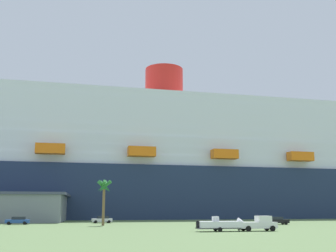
{
  "coord_description": "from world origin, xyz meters",
  "views": [
    {
      "loc": [
        -19.57,
        -77.36,
        3.33
      ],
      "look_at": [
        -8.16,
        23.78,
        23.61
      ],
      "focal_mm": 44.14,
      "sensor_mm": 36.0,
      "label": 1
    }
  ],
  "objects": [
    {
      "name": "parked_car_blue_suv",
      "position": [
        -40.52,
        12.41,
        0.83
      ],
      "size": [
        4.81,
        2.39,
        1.58
      ],
      "color": "#264C99",
      "rests_on": "ground_plane"
    },
    {
      "name": "cruise_ship",
      "position": [
        21.09,
        65.64,
        16.12
      ],
      "size": [
        224.68,
        61.15,
        59.89
      ],
      "color": "#1E2D4C",
      "rests_on": "ground_plane"
    },
    {
      "name": "parked_car_black_coupe",
      "position": [
        12.3,
        6.33,
        0.83
      ],
      "size": [
        4.74,
        2.02,
        1.58
      ],
      "color": "black",
      "rests_on": "ground_plane"
    },
    {
      "name": "small_boat_on_trailer",
      "position": [
        -4.45,
        -16.94,
        0.96
      ],
      "size": [
        8.71,
        2.64,
        2.15
      ],
      "color": "#595960",
      "rests_on": "ground_plane"
    },
    {
      "name": "ground_plane",
      "position": [
        0.0,
        30.0,
        0.0
      ],
      "size": [
        600.0,
        600.0,
        0.0
      ],
      "primitive_type": "plane",
      "color": "#567042"
    },
    {
      "name": "pickup_truck",
      "position": [
        0.83,
        -16.5,
        1.04
      ],
      "size": [
        5.75,
        2.65,
        2.2
      ],
      "color": "white",
      "rests_on": "ground_plane"
    },
    {
      "name": "parked_car_silver_sedan",
      "position": [
        -23.65,
        19.14,
        0.83
      ],
      "size": [
        4.77,
        2.66,
        1.58
      ],
      "color": "silver",
      "rests_on": "ground_plane"
    },
    {
      "name": "palm_tree",
      "position": [
        -22.88,
        5.51,
        6.94
      ],
      "size": [
        3.2,
        3.34,
        8.81
      ],
      "color": "brown",
      "rests_on": "ground_plane"
    }
  ]
}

